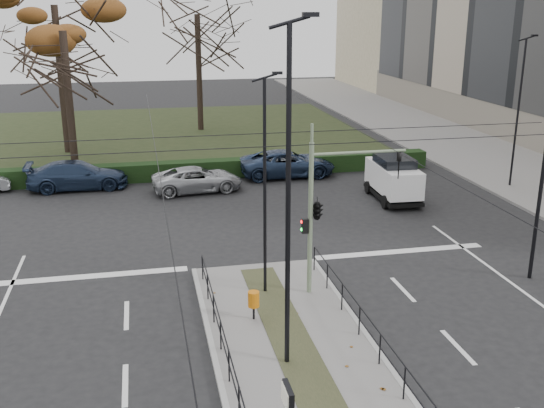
{
  "coord_description": "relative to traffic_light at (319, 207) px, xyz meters",
  "views": [
    {
      "loc": [
        -3.92,
        -16.86,
        9.41
      ],
      "look_at": [
        0.87,
        5.92,
        2.17
      ],
      "focal_mm": 42.0,
      "sensor_mm": 36.0,
      "label": 1
    }
  ],
  "objects": [
    {
      "name": "park",
      "position": [
        -7.68,
        29.79,
        -3.1
      ],
      "size": [
        38.0,
        26.0,
        0.1
      ],
      "primitive_type": "cube",
      "color": "black",
      "rests_on": "ground"
    },
    {
      "name": "median_railing",
      "position": [
        -1.68,
        -4.81,
        -2.17
      ],
      "size": [
        4.14,
        13.24,
        0.92
      ],
      "color": "black",
      "rests_on": "median_island"
    },
    {
      "name": "median_island",
      "position": [
        -1.68,
        -4.71,
        -3.08
      ],
      "size": [
        4.4,
        15.0,
        0.14
      ],
      "primitive_type": "cube",
      "color": "slate",
      "rests_on": "ground"
    },
    {
      "name": "streetlamp_median_near",
      "position": [
        -2.03,
        -4.19,
        1.64
      ],
      "size": [
        0.76,
        0.16,
        9.15
      ],
      "color": "black",
      "rests_on": "median_island"
    },
    {
      "name": "streetlamp_sidewalk",
      "position": [
        13.92,
        10.85,
        1.02
      ],
      "size": [
        0.66,
        0.14,
        7.92
      ],
      "color": "black",
      "rests_on": "sidewalk_east"
    },
    {
      "name": "bare_tree_center",
      "position": [
        -0.85,
        31.0,
        5.1
      ],
      "size": [
        8.81,
        8.81,
        11.67
      ],
      "color": "black",
      "rests_on": "park"
    },
    {
      "name": "bare_tree_near",
      "position": [
        -9.5,
        19.35,
        4.39
      ],
      "size": [
        6.91,
        6.91,
        10.67
      ],
      "color": "black",
      "rests_on": "park"
    },
    {
      "name": "parked_car_fifth",
      "position": [
        2.62,
        15.71,
        -2.39
      ],
      "size": [
        5.49,
        2.56,
        1.52
      ],
      "primitive_type": "imported",
      "rotation": [
        0.0,
        0.0,
        1.58
      ],
      "color": "#1E2D47",
      "rests_on": "ground"
    },
    {
      "name": "sidewalk_east",
      "position": [
        16.32,
        19.79,
        -3.08
      ],
      "size": [
        8.0,
        90.0,
        0.14
      ],
      "primitive_type": "cube",
      "color": "slate",
      "rests_on": "ground"
    },
    {
      "name": "ground",
      "position": [
        -1.68,
        -2.21,
        -3.15
      ],
      "size": [
        140.0,
        140.0,
        0.0
      ],
      "primitive_type": "plane",
      "color": "black",
      "rests_on": "ground"
    },
    {
      "name": "hedge",
      "position": [
        -7.68,
        16.39,
        -2.65
      ],
      "size": [
        38.0,
        1.0,
        1.0
      ],
      "primitive_type": "cube",
      "color": "black",
      "rests_on": "ground"
    },
    {
      "name": "streetlamp_median_far",
      "position": [
        -1.74,
        0.35,
        0.74
      ],
      "size": [
        0.62,
        0.13,
        7.36
      ],
      "color": "black",
      "rests_on": "median_island"
    },
    {
      "name": "parked_car_third",
      "position": [
        -9.03,
        15.41,
        -2.38
      ],
      "size": [
        5.31,
        2.26,
        1.53
      ],
      "primitive_type": "imported",
      "rotation": [
        0.0,
        0.0,
        1.59
      ],
      "color": "#1E2D47",
      "rests_on": "ground"
    },
    {
      "name": "white_van",
      "position": [
        6.77,
        9.99,
        -1.96
      ],
      "size": [
        2.07,
        4.22,
        2.26
      ],
      "color": "white",
      "rests_on": "ground"
    },
    {
      "name": "traffic_light",
      "position": [
        0.0,
        0.0,
        0.0
      ],
      "size": [
        3.51,
        2.02,
        5.17
      ],
      "color": "gray",
      "rests_on": "median_island"
    },
    {
      "name": "rust_tree",
      "position": [
        -10.4,
        24.62,
        6.37
      ],
      "size": [
        9.59,
        9.59,
        12.39
      ],
      "color": "black",
      "rests_on": "park"
    },
    {
      "name": "parked_car_fourth",
      "position": [
        -2.78,
        13.62,
        -2.49
      ],
      "size": [
        4.93,
        2.64,
        1.32
      ],
      "primitive_type": "imported",
      "rotation": [
        0.0,
        0.0,
        1.67
      ],
      "color": "#9C9FA3",
      "rests_on": "ground"
    },
    {
      "name": "litter_bin",
      "position": [
        -2.49,
        -1.55,
        -2.35
      ],
      "size": [
        0.36,
        0.36,
        0.92
      ],
      "color": "black",
      "rests_on": "median_island"
    },
    {
      "name": "catenary",
      "position": [
        -1.68,
        -0.59,
        0.27
      ],
      "size": [
        20.0,
        34.0,
        6.0
      ],
      "color": "black",
      "rests_on": "ground"
    }
  ]
}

